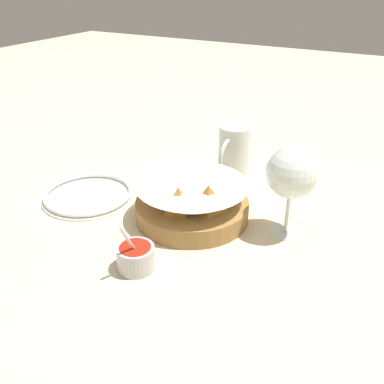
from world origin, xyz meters
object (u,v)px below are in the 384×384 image
Objects in this scene: sauce_cup at (136,256)px; beer_mug at (234,152)px; food_basket at (193,203)px; wine_glass at (292,175)px; side_plate at (88,195)px.

beer_mug is (-0.42, -0.01, 0.03)m from sauce_cup.
food_basket is 0.19m from sauce_cup.
food_basket is at bearing 178.19° from sauce_cup.
beer_mug is at bearing -135.07° from wine_glass.
wine_glass reaches higher than food_basket.
sauce_cup is at bearing 57.28° from side_plate.
sauce_cup is at bearing 1.13° from beer_mug.
sauce_cup is (0.19, -0.01, -0.01)m from food_basket.
food_basket is at bearing -77.56° from wine_glass.
wine_glass is (-0.04, 0.18, 0.09)m from food_basket.
beer_mug is (-0.24, -0.01, 0.02)m from food_basket.
wine_glass reaches higher than beer_mug.
wine_glass is at bearing 100.46° from side_plate.
food_basket is 1.13× the size of side_plate.
wine_glass is (-0.23, 0.19, 0.10)m from sauce_cup.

